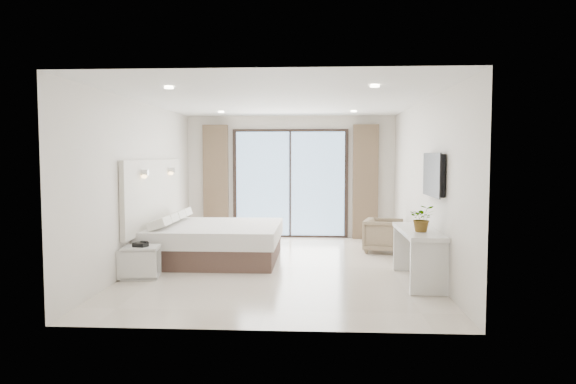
% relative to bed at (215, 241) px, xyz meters
% --- Properties ---
extents(ground, '(6.20, 6.20, 0.00)m').
position_rel_bed_xyz_m(ground, '(1.20, -0.49, -0.33)').
color(ground, beige).
rests_on(ground, ground).
extents(room_shell, '(4.62, 6.22, 2.72)m').
position_rel_bed_xyz_m(room_shell, '(1.00, 0.29, 1.26)').
color(room_shell, silver).
rests_on(room_shell, ground).
extents(bed, '(2.22, 2.12, 0.76)m').
position_rel_bed_xyz_m(bed, '(0.00, 0.00, 0.00)').
color(bed, brown).
rests_on(bed, ground).
extents(nightstand, '(0.57, 0.49, 0.47)m').
position_rel_bed_xyz_m(nightstand, '(-0.82, -1.41, -0.09)').
color(nightstand, silver).
rests_on(nightstand, ground).
extents(phone, '(0.23, 0.20, 0.06)m').
position_rel_bed_xyz_m(phone, '(-0.82, -1.43, 0.18)').
color(phone, black).
rests_on(phone, nightstand).
extents(console_desk, '(0.50, 1.60, 0.77)m').
position_rel_bed_xyz_m(console_desk, '(3.24, -1.43, 0.24)').
color(console_desk, silver).
rests_on(console_desk, ground).
extents(plant, '(0.38, 0.42, 0.29)m').
position_rel_bed_xyz_m(plant, '(3.24, -1.68, 0.59)').
color(plant, '#33662D').
rests_on(plant, console_desk).
extents(armchair, '(0.78, 0.81, 0.70)m').
position_rel_bed_xyz_m(armchair, '(3.05, 0.89, 0.02)').
color(armchair, '#817054').
rests_on(armchair, ground).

